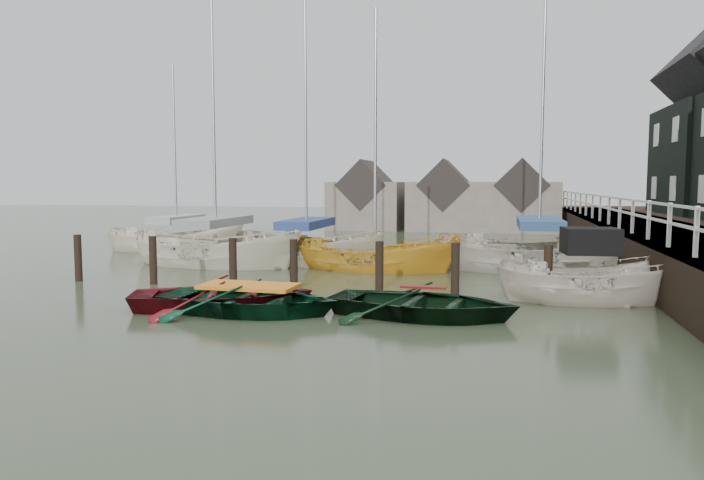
% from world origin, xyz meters
% --- Properties ---
extents(ground, '(120.00, 120.00, 0.00)m').
position_xyz_m(ground, '(0.00, 0.00, 0.00)').
color(ground, '#2C3824').
rests_on(ground, ground).
extents(pier, '(3.04, 32.00, 2.70)m').
position_xyz_m(pier, '(9.48, 10.00, 0.71)').
color(pier, black).
rests_on(pier, ground).
extents(mooring_pilings, '(13.72, 0.22, 1.80)m').
position_xyz_m(mooring_pilings, '(-1.11, 3.00, 0.50)').
color(mooring_pilings, black).
rests_on(mooring_pilings, ground).
extents(far_sheds, '(14.00, 4.08, 4.39)m').
position_xyz_m(far_sheds, '(0.83, 26.00, 1.86)').
color(far_sheds, '#665B51').
rests_on(far_sheds, ground).
extents(rowboat_red, '(5.00, 4.30, 0.87)m').
position_xyz_m(rowboat_red, '(-2.00, 0.20, 0.00)').
color(rowboat_red, maroon).
rests_on(rowboat_red, ground).
extents(rowboat_green, '(4.29, 3.13, 0.87)m').
position_xyz_m(rowboat_green, '(-1.20, -0.18, 0.00)').
color(rowboat_green, '#08331C').
rests_on(rowboat_green, ground).
extents(rowboat_dkgreen, '(4.56, 3.55, 0.86)m').
position_xyz_m(rowboat_dkgreen, '(2.69, 0.31, 0.00)').
color(rowboat_dkgreen, black).
rests_on(rowboat_dkgreen, ground).
extents(motorboat, '(4.71, 2.21, 2.71)m').
position_xyz_m(motorboat, '(6.50, 2.93, 0.09)').
color(motorboat, beige).
rests_on(motorboat, ground).
extents(sailboat_a, '(7.11, 3.53, 10.75)m').
position_xyz_m(sailboat_a, '(-5.57, 7.33, 0.06)').
color(sailboat_a, beige).
rests_on(sailboat_a, ground).
extents(sailboat_b, '(6.76, 4.11, 11.48)m').
position_xyz_m(sailboat_b, '(-2.57, 8.55, 0.06)').
color(sailboat_b, beige).
rests_on(sailboat_b, ground).
extents(sailboat_c, '(6.13, 3.02, 9.82)m').
position_xyz_m(sailboat_c, '(0.18, 7.57, 0.01)').
color(sailboat_c, gold).
rests_on(sailboat_c, ground).
extents(sailboat_d, '(7.07, 2.85, 11.29)m').
position_xyz_m(sailboat_d, '(5.60, 8.62, 0.06)').
color(sailboat_d, '#BCB1A0').
rests_on(sailboat_d, ground).
extents(sailboat_e, '(6.23, 4.38, 9.12)m').
position_xyz_m(sailboat_e, '(-9.54, 11.72, 0.06)').
color(sailboat_e, beige).
rests_on(sailboat_e, ground).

